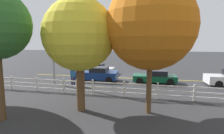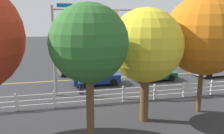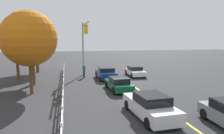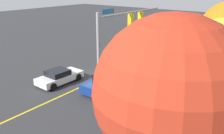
{
  "view_description": "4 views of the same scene",
  "coord_description": "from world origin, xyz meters",
  "px_view_note": "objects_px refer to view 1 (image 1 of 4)",
  "views": [
    {
      "loc": [
        -3.77,
        19.71,
        3.94
      ],
      "look_at": [
        0.04,
        2.51,
        1.52
      ],
      "focal_mm": 29.51,
      "sensor_mm": 36.0,
      "label": 1
    },
    {
      "loc": [
        4.88,
        21.77,
        5.73
      ],
      "look_at": [
        0.19,
        2.03,
        1.52
      ],
      "focal_mm": 37.0,
      "sensor_mm": 36.0,
      "label": 2
    },
    {
      "loc": [
        -22.66,
        6.63,
        4.79
      ],
      "look_at": [
        0.25,
        1.58,
        1.62
      ],
      "focal_mm": 33.73,
      "sensor_mm": 36.0,
      "label": 3
    },
    {
      "loc": [
        15.54,
        13.47,
        8.28
      ],
      "look_at": [
        -0.36,
        1.15,
        1.26
      ],
      "focal_mm": 38.71,
      "sensor_mm": 36.0,
      "label": 4
    }
  ],
  "objects_px": {
    "car_1": "(98,74)",
    "pedestrian": "(73,75)",
    "car_3": "(155,77)",
    "car_2": "(97,69)",
    "tree_1": "(79,35)",
    "tree_0": "(151,25)"
  },
  "relations": [
    {
      "from": "car_1",
      "to": "car_2",
      "type": "height_order",
      "value": "car_1"
    },
    {
      "from": "car_1",
      "to": "car_2",
      "type": "xyz_separation_m",
      "value": [
        1.3,
        -4.1,
        -0.07
      ]
    },
    {
      "from": "tree_1",
      "to": "tree_0",
      "type": "bearing_deg",
      "value": -173.66
    },
    {
      "from": "car_2",
      "to": "car_3",
      "type": "distance_m",
      "value": 8.03
    },
    {
      "from": "car_1",
      "to": "pedestrian",
      "type": "relative_size",
      "value": 2.45
    },
    {
      "from": "car_1",
      "to": "car_3",
      "type": "xyz_separation_m",
      "value": [
        -5.68,
        -0.12,
        -0.06
      ]
    },
    {
      "from": "pedestrian",
      "to": "tree_0",
      "type": "relative_size",
      "value": 0.24
    },
    {
      "from": "car_2",
      "to": "pedestrian",
      "type": "relative_size",
      "value": 2.44
    },
    {
      "from": "car_1",
      "to": "car_3",
      "type": "bearing_deg",
      "value": 179.73
    },
    {
      "from": "car_3",
      "to": "pedestrian",
      "type": "xyz_separation_m",
      "value": [
        7.28,
        2.59,
        0.31
      ]
    },
    {
      "from": "car_1",
      "to": "car_3",
      "type": "height_order",
      "value": "car_1"
    },
    {
      "from": "car_3",
      "to": "pedestrian",
      "type": "relative_size",
      "value": 2.44
    },
    {
      "from": "pedestrian",
      "to": "tree_1",
      "type": "relative_size",
      "value": 0.27
    },
    {
      "from": "tree_0",
      "to": "tree_1",
      "type": "xyz_separation_m",
      "value": [
        3.83,
        0.43,
        -0.48
      ]
    },
    {
      "from": "car_1",
      "to": "tree_1",
      "type": "bearing_deg",
      "value": 98.53
    },
    {
      "from": "pedestrian",
      "to": "tree_1",
      "type": "distance_m",
      "value": 7.2
    },
    {
      "from": "car_3",
      "to": "pedestrian",
      "type": "height_order",
      "value": "pedestrian"
    },
    {
      "from": "car_2",
      "to": "pedestrian",
      "type": "xyz_separation_m",
      "value": [
        0.29,
        6.56,
        0.33
      ]
    },
    {
      "from": "car_1",
      "to": "tree_0",
      "type": "xyz_separation_m",
      "value": [
        -5.26,
        7.62,
        4.12
      ]
    },
    {
      "from": "pedestrian",
      "to": "car_2",
      "type": "bearing_deg",
      "value": -11.93
    },
    {
      "from": "car_2",
      "to": "car_3",
      "type": "height_order",
      "value": "car_3"
    },
    {
      "from": "tree_0",
      "to": "tree_1",
      "type": "relative_size",
      "value": 1.13
    }
  ]
}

